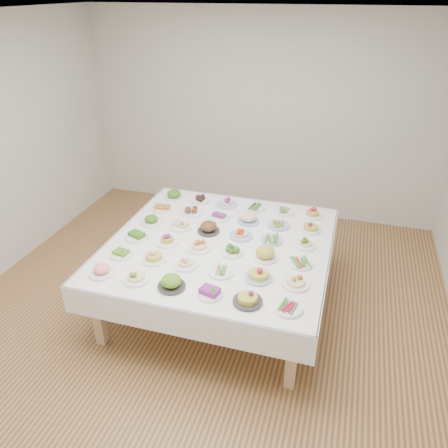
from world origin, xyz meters
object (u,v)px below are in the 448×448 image
(display_table, at_px, (220,248))
(dish_35, at_px, (313,212))
(dish_0, at_px, (102,269))
(dish_18, at_px, (151,219))

(display_table, relative_size, dish_35, 10.10)
(dish_0, height_order, dish_35, dish_0)
(dish_18, bearing_deg, dish_0, -90.87)
(dish_0, xyz_separation_m, dish_35, (1.65, 1.65, -0.00))
(dish_0, relative_size, dish_35, 1.04)
(dish_35, bearing_deg, display_table, -134.79)
(display_table, xyz_separation_m, dish_18, (-0.82, 0.17, 0.13))
(display_table, relative_size, dish_18, 9.48)
(dish_18, distance_m, dish_35, 1.76)
(dish_0, bearing_deg, display_table, 44.67)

